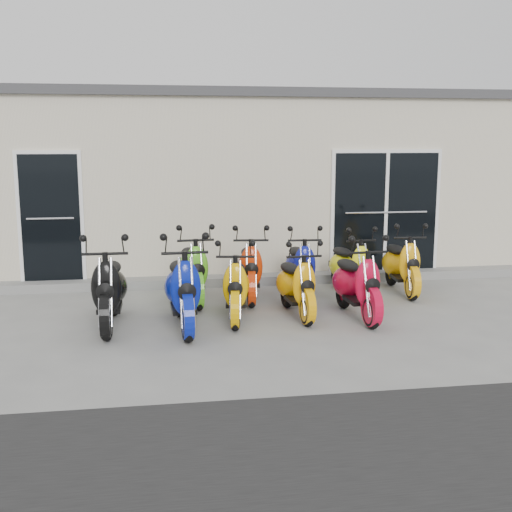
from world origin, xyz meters
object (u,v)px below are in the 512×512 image
object	(u,v)px
scooter_front_red	(357,275)
scooter_back_green	(193,261)
scooter_front_blue	(182,279)
scooter_front_orange_b	(296,277)
scooter_back_red	(250,260)
scooter_back_blue	(300,260)
scooter_front_black	(109,279)
scooter_front_orange_a	(236,278)
scooter_back_yellow	(351,259)
scooter_back_extra	(402,257)

from	to	relation	value
scooter_front_red	scooter_back_green	bearing A→B (deg)	146.37
scooter_front_blue	scooter_front_orange_b	xyz separation A→B (m)	(1.61, 0.35, -0.10)
scooter_back_red	scooter_back_blue	bearing A→B (deg)	7.39
scooter_front_black	scooter_back_blue	size ratio (longest dim) A/B	1.10
scooter_front_blue	scooter_back_green	bearing A→B (deg)	78.86
scooter_back_green	scooter_back_red	world-z (taller)	scooter_back_green
scooter_front_orange_a	scooter_front_black	bearing A→B (deg)	-167.99
scooter_back_red	scooter_front_orange_a	bearing A→B (deg)	-101.68
scooter_front_blue	scooter_back_blue	bearing A→B (deg)	35.12
scooter_back_yellow	scooter_back_extra	xyz separation A→B (m)	(0.85, -0.03, 0.02)
scooter_back_extra	scooter_back_red	bearing A→B (deg)	-176.27
scooter_front_black	scooter_back_green	xyz separation A→B (m)	(1.18, 1.24, -0.03)
scooter_front_black	scooter_back_extra	size ratio (longest dim) A/B	1.10
scooter_back_red	scooter_back_extra	distance (m)	2.51
scooter_front_red	scooter_back_blue	world-z (taller)	scooter_front_red
scooter_back_green	scooter_back_yellow	xyz separation A→B (m)	(2.56, 0.07, -0.05)
scooter_front_red	scooter_back_red	xyz separation A→B (m)	(-1.32, 1.33, -0.01)
scooter_back_green	scooter_front_orange_a	bearing A→B (deg)	-68.60
scooter_front_blue	scooter_back_extra	bearing A→B (deg)	19.81
scooter_back_green	scooter_back_blue	world-z (taller)	scooter_back_green
scooter_front_orange_a	scooter_back_blue	bearing A→B (deg)	52.88
scooter_front_orange_a	scooter_front_orange_b	xyz separation A→B (m)	(0.86, 0.03, -0.02)
scooter_front_red	scooter_back_yellow	xyz separation A→B (m)	(0.34, 1.38, -0.04)
scooter_back_blue	scooter_front_black	bearing A→B (deg)	-152.89
scooter_front_orange_b	scooter_back_red	size ratio (longest dim) A/B	0.93
scooter_front_black	scooter_front_red	distance (m)	3.39
scooter_front_black	scooter_back_yellow	xyz separation A→B (m)	(3.74, 1.31, -0.09)
scooter_back_red	scooter_back_blue	xyz separation A→B (m)	(0.82, 0.02, -0.01)
scooter_back_red	scooter_back_extra	size ratio (longest dim) A/B	1.02
scooter_front_orange_a	scooter_front_orange_b	world-z (taller)	scooter_front_orange_a
scooter_front_orange_a	scooter_back_blue	size ratio (longest dim) A/B	0.99
scooter_front_blue	scooter_front_orange_b	world-z (taller)	scooter_front_blue
scooter_front_orange_b	scooter_back_extra	size ratio (longest dim) A/B	0.96
scooter_front_black	scooter_front_orange_a	bearing A→B (deg)	4.45
scooter_front_black	scooter_front_orange_b	bearing A→B (deg)	3.79
scooter_front_black	scooter_back_green	world-z (taller)	scooter_front_black
scooter_front_black	scooter_front_blue	xyz separation A→B (m)	(0.96, -0.21, 0.01)
scooter_front_blue	scooter_back_red	xyz separation A→B (m)	(1.12, 1.47, -0.06)
scooter_front_orange_b	scooter_back_yellow	bearing A→B (deg)	41.11
scooter_front_orange_a	scooter_back_green	xyz separation A→B (m)	(-0.53, 1.12, 0.04)
scooter_back_extra	scooter_back_yellow	bearing A→B (deg)	-178.76
scooter_front_black	scooter_front_orange_b	xyz separation A→B (m)	(2.57, 0.14, -0.09)
scooter_back_green	scooter_back_blue	xyz separation A→B (m)	(1.71, 0.04, -0.03)
scooter_back_yellow	scooter_back_red	bearing A→B (deg)	174.13
scooter_front_black	scooter_back_red	distance (m)	2.43
scooter_front_blue	scooter_back_green	world-z (taller)	scooter_front_blue
scooter_front_black	scooter_back_blue	world-z (taller)	scooter_front_black
scooter_front_orange_b	scooter_front_blue	bearing A→B (deg)	-171.76
scooter_front_blue	scooter_back_red	bearing A→B (deg)	50.27
scooter_front_orange_b	scooter_back_blue	xyz separation A→B (m)	(0.32, 1.14, 0.03)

